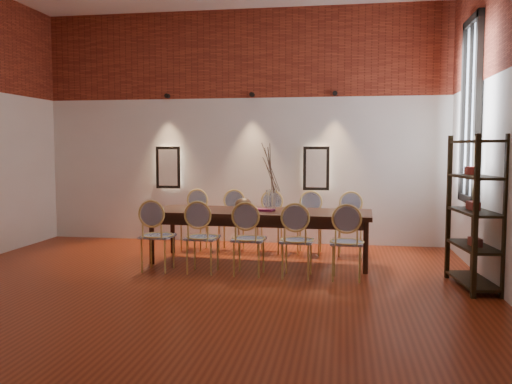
# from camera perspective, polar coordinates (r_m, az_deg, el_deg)

# --- Properties ---
(floor) EXTENTS (7.00, 7.00, 0.02)m
(floor) POSITION_cam_1_polar(r_m,az_deg,el_deg) (6.24, -7.60, -10.77)
(floor) COLOR maroon
(floor) RESTS_ON ground
(wall_back) EXTENTS (7.00, 0.10, 4.00)m
(wall_back) POSITION_cam_1_polar(r_m,az_deg,el_deg) (9.47, -1.50, 6.81)
(wall_back) COLOR silver
(wall_back) RESTS_ON ground
(brick_band_back) EXTENTS (7.00, 0.02, 1.50)m
(brick_band_back) POSITION_cam_1_polar(r_m,az_deg,el_deg) (9.53, -1.59, 14.35)
(brick_band_back) COLOR maroon
(brick_band_back) RESTS_ON ground
(niche_left) EXTENTS (0.36, 0.06, 0.66)m
(niche_left) POSITION_cam_1_polar(r_m,az_deg,el_deg) (9.70, -9.17, 2.57)
(niche_left) COLOR #FFEAC6
(niche_left) RESTS_ON wall_back
(niche_right) EXTENTS (0.36, 0.06, 0.66)m
(niche_right) POSITION_cam_1_polar(r_m,az_deg,el_deg) (9.22, 6.37, 2.49)
(niche_right) COLOR #FFEAC6
(niche_right) RESTS_ON wall_back
(spot_fixture_left) EXTENTS (0.08, 0.10, 0.08)m
(spot_fixture_left) POSITION_cam_1_polar(r_m,az_deg,el_deg) (9.71, -9.33, 9.95)
(spot_fixture_left) COLOR black
(spot_fixture_left) RESTS_ON wall_back
(spot_fixture_mid) EXTENTS (0.08, 0.10, 0.08)m
(spot_fixture_mid) POSITION_cam_1_polar(r_m,az_deg,el_deg) (9.35, -0.43, 10.22)
(spot_fixture_mid) COLOR black
(spot_fixture_mid) RESTS_ON wall_back
(spot_fixture_right) EXTENTS (0.08, 0.10, 0.08)m
(spot_fixture_right) POSITION_cam_1_polar(r_m,az_deg,el_deg) (9.22, 8.32, 10.25)
(spot_fixture_right) COLOR black
(spot_fixture_right) RESTS_ON wall_back
(window_glass) EXTENTS (0.02, 0.78, 2.38)m
(window_glass) POSITION_cam_1_polar(r_m,az_deg,el_deg) (7.96, 21.78, 7.97)
(window_glass) COLOR silver
(window_glass) RESTS_ON wall_right
(window_frame) EXTENTS (0.08, 0.90, 2.50)m
(window_frame) POSITION_cam_1_polar(r_m,az_deg,el_deg) (7.95, 21.63, 7.97)
(window_frame) COLOR black
(window_frame) RESTS_ON wall_right
(window_mullion) EXTENTS (0.06, 0.06, 2.40)m
(window_mullion) POSITION_cam_1_polar(r_m,az_deg,el_deg) (7.95, 21.63, 7.97)
(window_mullion) COLOR black
(window_mullion) RESTS_ON wall_right
(dining_table) EXTENTS (3.17, 1.13, 0.75)m
(dining_table) POSITION_cam_1_polar(r_m,az_deg,el_deg) (7.80, 0.47, -4.71)
(dining_table) COLOR black
(dining_table) RESTS_ON floor
(chair_near_a) EXTENTS (0.46, 0.46, 0.94)m
(chair_near_a) POSITION_cam_1_polar(r_m,az_deg,el_deg) (7.40, -10.32, -4.56)
(chair_near_a) COLOR #E0C66B
(chair_near_a) RESTS_ON floor
(chair_near_b) EXTENTS (0.46, 0.46, 0.94)m
(chair_near_b) POSITION_cam_1_polar(r_m,az_deg,el_deg) (7.19, -5.66, -4.78)
(chair_near_b) COLOR #E0C66B
(chair_near_b) RESTS_ON floor
(chair_near_c) EXTENTS (0.46, 0.46, 0.94)m
(chair_near_c) POSITION_cam_1_polar(r_m,az_deg,el_deg) (7.03, -0.75, -4.97)
(chair_near_c) COLOR #E0C66B
(chair_near_c) RESTS_ON floor
(chair_near_d) EXTENTS (0.46, 0.46, 0.94)m
(chair_near_d) POSITION_cam_1_polar(r_m,az_deg,el_deg) (6.93, 4.34, -5.12)
(chair_near_d) COLOR #E0C66B
(chair_near_d) RESTS_ON floor
(chair_near_e) EXTENTS (0.46, 0.46, 0.94)m
(chair_near_e) POSITION_cam_1_polar(r_m,az_deg,el_deg) (6.88, 9.55, -5.24)
(chair_near_e) COLOR #E0C66B
(chair_near_e) RESTS_ON floor
(chair_far_a) EXTENTS (0.46, 0.46, 0.94)m
(chair_far_a) POSITION_cam_1_polar(r_m,az_deg,el_deg) (8.85, -6.55, -3.00)
(chair_far_a) COLOR #E0C66B
(chair_far_a) RESTS_ON floor
(chair_far_b) EXTENTS (0.46, 0.46, 0.94)m
(chair_far_b) POSITION_cam_1_polar(r_m,az_deg,el_deg) (8.68, -2.61, -3.12)
(chair_far_b) COLOR #E0C66B
(chair_far_b) RESTS_ON floor
(chair_far_c) EXTENTS (0.46, 0.46, 0.94)m
(chair_far_c) POSITION_cam_1_polar(r_m,az_deg,el_deg) (8.55, 1.47, -3.24)
(chair_far_c) COLOR #E0C66B
(chair_far_c) RESTS_ON floor
(chair_far_d) EXTENTS (0.46, 0.46, 0.94)m
(chair_far_d) POSITION_cam_1_polar(r_m,az_deg,el_deg) (8.47, 5.66, -3.34)
(chair_far_d) COLOR #E0C66B
(chair_far_d) RESTS_ON floor
(chair_far_e) EXTENTS (0.46, 0.46, 0.94)m
(chair_far_e) POSITION_cam_1_polar(r_m,az_deg,el_deg) (8.43, 9.91, -3.42)
(chair_far_e) COLOR #E0C66B
(chair_far_e) RESTS_ON floor
(vase) EXTENTS (0.14, 0.14, 0.30)m
(vase) POSITION_cam_1_polar(r_m,az_deg,el_deg) (7.71, 1.56, -0.89)
(vase) COLOR silver
(vase) RESTS_ON dining_table
(dried_branches) EXTENTS (0.50, 0.50, 0.70)m
(dried_branches) POSITION_cam_1_polar(r_m,az_deg,el_deg) (7.68, 1.57, 2.45)
(dried_branches) COLOR #49392C
(dried_branches) RESTS_ON vase
(bowl) EXTENTS (0.24, 0.24, 0.18)m
(bowl) POSITION_cam_1_polar(r_m,az_deg,el_deg) (7.74, -1.33, -1.31)
(bowl) COLOR brown
(bowl) RESTS_ON dining_table
(book) EXTENTS (0.27, 0.19, 0.03)m
(book) POSITION_cam_1_polar(r_m,az_deg,el_deg) (7.72, 0.82, -1.89)
(book) COLOR maroon
(book) RESTS_ON dining_table
(shelving_rack) EXTENTS (0.49, 1.04, 1.80)m
(shelving_rack) POSITION_cam_1_polar(r_m,az_deg,el_deg) (6.83, 22.06, -1.95)
(shelving_rack) COLOR black
(shelving_rack) RESTS_ON floor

